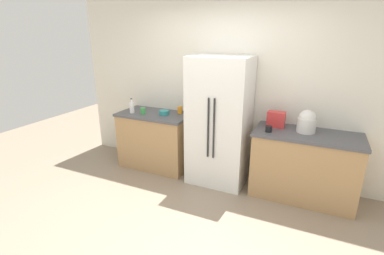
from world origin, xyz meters
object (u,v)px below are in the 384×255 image
at_px(cup_b, 269,129).
at_px(bowl_a, 164,113).
at_px(toaster, 276,119).
at_px(refrigerator, 219,122).
at_px(cup_c, 143,111).
at_px(cup_a, 180,110).
at_px(bottle_a, 132,107).
at_px(rice_cooker, 307,122).

relative_size(cup_b, bowl_a, 0.51).
bearing_deg(bowl_a, toaster, 3.69).
relative_size(refrigerator, cup_c, 18.88).
bearing_deg(cup_c, cup_a, 28.04).
bearing_deg(toaster, cup_b, -100.54).
distance_m(cup_a, cup_c, 0.58).
xyz_separation_m(bottle_a, cup_a, (0.70, 0.29, -0.04)).
bearing_deg(refrigerator, cup_b, -9.96).
xyz_separation_m(cup_a, cup_b, (1.43, -0.32, -0.01)).
xyz_separation_m(refrigerator, bowl_a, (-0.91, 0.02, 0.02)).
xyz_separation_m(toaster, bowl_a, (-1.67, -0.11, -0.07)).
bearing_deg(bottle_a, toaster, 5.95).
bearing_deg(cup_b, bottle_a, 179.27).
xyz_separation_m(rice_cooker, cup_b, (-0.43, -0.19, -0.10)).
relative_size(refrigerator, toaster, 7.89).
bearing_deg(toaster, bowl_a, -176.31).
relative_size(bottle_a, cup_c, 2.43).
xyz_separation_m(refrigerator, toaster, (0.76, 0.13, 0.10)).
bearing_deg(cup_a, rice_cooker, -3.83).
bearing_deg(bowl_a, cup_b, -5.18).
xyz_separation_m(rice_cooker, bottle_a, (-2.57, -0.17, -0.05)).
bearing_deg(bottle_a, bowl_a, 13.09).
height_order(cup_c, bowl_a, cup_c).
distance_m(toaster, cup_a, 1.48).
bearing_deg(cup_b, cup_a, 167.48).
relative_size(toaster, cup_b, 2.85).
height_order(refrigerator, cup_a, refrigerator).
relative_size(cup_a, cup_b, 1.30).
relative_size(bottle_a, cup_a, 2.23).
relative_size(toaster, cup_a, 2.19).
bearing_deg(cup_b, refrigerator, 170.04).
relative_size(cup_b, cup_c, 0.84).
relative_size(rice_cooker, bottle_a, 1.24).
bearing_deg(rice_cooker, cup_b, -155.87).
bearing_deg(cup_c, bowl_a, 17.33).
bearing_deg(bowl_a, rice_cooker, 1.29).
relative_size(rice_cooker, cup_b, 3.58).
distance_m(rice_cooker, bottle_a, 2.58).
height_order(toaster, rice_cooker, rice_cooker).
height_order(toaster, cup_a, toaster).
distance_m(toaster, bowl_a, 1.68).
distance_m(bottle_a, cup_c, 0.20).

